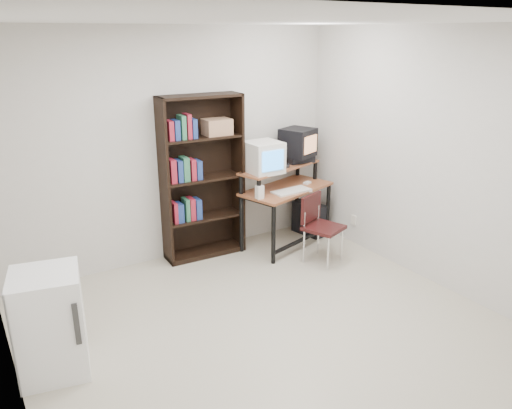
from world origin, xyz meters
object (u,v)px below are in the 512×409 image
computer_desk (285,191)px  mini_fridge (50,324)px  pc_tower (309,218)px  crt_monitor (263,157)px  school_chair (319,222)px  bookshelf (201,176)px  crt_tv (298,143)px

computer_desk → mini_fridge: bearing=-175.5°
pc_tower → mini_fridge: bearing=-170.4°
mini_fridge → computer_desk: bearing=32.4°
mini_fridge → crt_monitor: bearing=34.6°
school_chair → mini_fridge: bearing=168.9°
school_chair → bookshelf: 1.45m
computer_desk → school_chair: (0.04, -0.61, -0.20)m
crt_tv → pc_tower: bearing=-47.6°
bookshelf → mini_fridge: bookshelf is taller
bookshelf → mini_fridge: bearing=-142.5°
school_chair → bookshelf: bookshelf is taller
crt_tv → pc_tower: 1.03m
crt_tv → computer_desk: bearing=-171.9°
computer_desk → mini_fridge: 3.17m
computer_desk → bookshelf: size_ratio=0.68×
computer_desk → mini_fridge: computer_desk is taller
crt_tv → school_chair: (-0.26, -0.78, -0.74)m
computer_desk → mini_fridge: (-2.96, -1.10, -0.26)m
crt_monitor → computer_desk: bearing=-0.5°
crt_tv → crt_monitor: bearing=174.0°
school_chair → pc_tower: bearing=38.9°
crt_tv → bookshelf: bookshelf is taller
pc_tower → bookshelf: (-1.45, 0.18, 0.75)m
pc_tower → bookshelf: bearing=163.3°
school_chair → bookshelf: size_ratio=0.42×
computer_desk → bookshelf: (-1.00, 0.27, 0.28)m
school_chair → mini_fridge: size_ratio=0.93×
computer_desk → pc_tower: 0.66m
mini_fridge → bookshelf: bearing=46.9°
computer_desk → pc_tower: computer_desk is taller
crt_monitor → mini_fridge: 2.95m
mini_fridge → school_chair: bearing=21.2°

